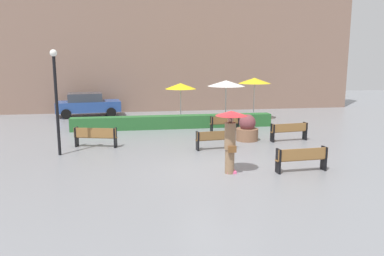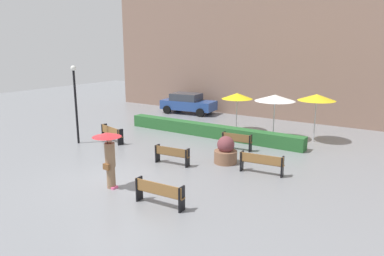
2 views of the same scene
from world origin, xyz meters
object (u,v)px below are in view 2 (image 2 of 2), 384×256
at_px(lamp_post, 75,97).
at_px(parked_car, 188,103).
at_px(bench_far_left, 111,133).
at_px(patio_umbrella_white, 275,98).
at_px(planter_pot, 226,152).
at_px(pedestrian_with_umbrella, 109,151).
at_px(patio_umbrella_yellow_far, 317,97).
at_px(bench_back_row, 237,140).
at_px(bench_near_right, 159,192).
at_px(bench_mid_center, 172,154).
at_px(patio_umbrella_yellow, 237,96).
at_px(bench_far_right, 261,162).

height_order(lamp_post, parked_car, lamp_post).
height_order(bench_far_left, lamp_post, lamp_post).
bearing_deg(patio_umbrella_white, planter_pot, -92.91).
bearing_deg(pedestrian_with_umbrella, patio_umbrella_yellow_far, 67.81).
bearing_deg(bench_back_row, bench_near_right, -83.45).
bearing_deg(parked_car, bench_mid_center, -59.17).
relative_size(lamp_post, patio_umbrella_yellow, 1.77).
relative_size(planter_pot, parked_car, 0.29).
relative_size(bench_back_row, patio_umbrella_white, 0.62).
bearing_deg(bench_far_right, patio_umbrella_yellow, 124.44).
height_order(pedestrian_with_umbrella, planter_pot, pedestrian_with_umbrella).
bearing_deg(bench_back_row, patio_umbrella_white, 75.03).
distance_m(patio_umbrella_white, patio_umbrella_yellow_far, 2.21).
height_order(bench_mid_center, bench_back_row, bench_back_row).
xyz_separation_m(bench_far_left, patio_umbrella_yellow_far, (9.33, 6.25, 1.96)).
distance_m(bench_near_right, lamp_post, 9.67).
bearing_deg(bench_near_right, bench_far_left, 145.81).
xyz_separation_m(bench_far_left, patio_umbrella_yellow, (4.61, 6.12, 1.68)).
bearing_deg(patio_umbrella_yellow_far, patio_umbrella_white, -158.21).
distance_m(patio_umbrella_yellow, patio_umbrella_white, 2.76).
relative_size(bench_back_row, parked_car, 0.37).
relative_size(bench_near_right, patio_umbrella_yellow_far, 0.70).
height_order(bench_mid_center, patio_umbrella_white, patio_umbrella_white).
bearing_deg(planter_pot, bench_far_right, -13.20).
bearing_deg(patio_umbrella_white, lamp_post, -142.42).
xyz_separation_m(bench_back_row, bench_near_right, (0.85, -7.41, -0.01)).
xyz_separation_m(bench_mid_center, bench_near_right, (2.22, -3.69, 0.02)).
bearing_deg(pedestrian_with_umbrella, patio_umbrella_yellow, 91.17).
bearing_deg(bench_far_right, parked_car, 136.71).
distance_m(bench_far_right, planter_pot, 1.98).
relative_size(bench_mid_center, lamp_post, 0.40).
relative_size(bench_far_right, patio_umbrella_yellow_far, 0.70).
relative_size(pedestrian_with_umbrella, patio_umbrella_yellow, 0.91).
height_order(bench_near_right, planter_pot, planter_pot).
distance_m(bench_far_left, patio_umbrella_white, 9.27).
bearing_deg(pedestrian_with_umbrella, parked_car, 113.31).
distance_m(pedestrian_with_umbrella, parked_car, 15.49).
bearing_deg(patio_umbrella_yellow_far, lamp_post, -145.07).
relative_size(bench_mid_center, patio_umbrella_yellow, 0.71).
relative_size(bench_far_left, patio_umbrella_white, 0.74).
distance_m(bench_back_row, patio_umbrella_yellow, 4.46).
height_order(bench_far_left, pedestrian_with_umbrella, pedestrian_with_umbrella).
height_order(bench_mid_center, pedestrian_with_umbrella, pedestrian_with_umbrella).
distance_m(planter_pot, patio_umbrella_white, 5.51).
xyz_separation_m(lamp_post, patio_umbrella_white, (8.61, 6.63, -0.18)).
bearing_deg(bench_far_right, pedestrian_with_umbrella, -131.98).
bearing_deg(bench_far_right, lamp_post, -174.48).
relative_size(bench_far_right, bench_back_row, 1.17).
height_order(bench_far_right, patio_umbrella_white, patio_umbrella_white).
distance_m(pedestrian_with_umbrella, planter_pot, 5.55).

